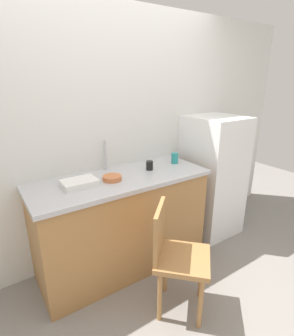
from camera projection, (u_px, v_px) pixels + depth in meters
name	position (u px, v px, depth m)	size (l,w,h in m)	color
ground_plane	(169.00, 303.00, 2.18)	(8.00, 8.00, 0.00)	gray
back_wall	(109.00, 139.00, 2.57)	(4.80, 0.10, 2.41)	silver
cabinet_base	(122.00, 224.00, 2.51)	(1.58, 0.60, 0.89)	#A87542
countertop	(121.00, 179.00, 2.36)	(1.62, 0.64, 0.04)	#B7B7BC
faucet	(105.00, 155.00, 2.49)	(0.02, 0.02, 0.29)	#B7B7BC
refrigerator	(212.00, 176.00, 3.06)	(0.56, 0.60, 1.37)	white
chair	(175.00, 254.00, 2.00)	(0.57, 0.57, 0.89)	#A87542
dish_tray	(79.00, 183.00, 2.15)	(0.28, 0.20, 0.05)	white
terracotta_bowl	(112.00, 178.00, 2.27)	(0.16, 0.16, 0.04)	#C67042
cup_black	(150.00, 166.00, 2.52)	(0.07, 0.07, 0.09)	black
cup_teal	(175.00, 158.00, 2.71)	(0.07, 0.07, 0.11)	teal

